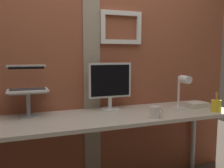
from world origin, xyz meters
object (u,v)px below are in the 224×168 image
pen_cup (216,106)px  coffee_mug (155,112)px  desk_lamp (182,89)px  monitor (110,83)px  laptop (27,83)px

pen_cup → coffee_mug: bearing=-180.0°
desk_lamp → coffee_mug: (-0.37, -0.15, -0.15)m
monitor → desk_lamp: size_ratio=1.35×
desk_lamp → pen_cup: (0.25, -0.15, -0.14)m
laptop → pen_cup: 1.66m
desk_lamp → coffee_mug: bearing=-157.6°
laptop → pen_cup: (1.58, -0.47, -0.21)m
desk_lamp → pen_cup: desk_lamp is taller
pen_cup → monitor: bearing=155.6°
laptop → coffee_mug: size_ratio=2.66×
coffee_mug → laptop: bearing=154.0°
laptop → desk_lamp: bearing=-13.3°
monitor → coffee_mug: bearing=-58.4°
coffee_mug → pen_cup: bearing=0.0°
desk_lamp → laptop: bearing=166.7°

